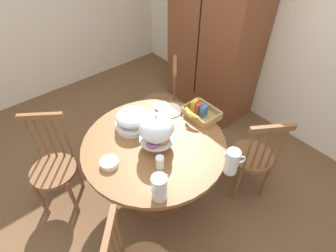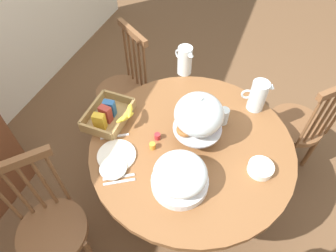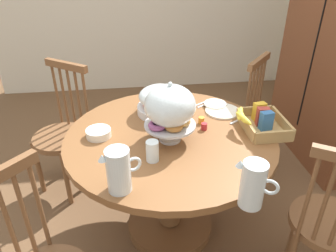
{
  "view_description": "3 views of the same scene",
  "coord_description": "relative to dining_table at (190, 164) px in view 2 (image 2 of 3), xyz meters",
  "views": [
    {
      "loc": [
        1.27,
        -0.9,
        2.32
      ],
      "look_at": [
        0.03,
        0.13,
        0.84
      ],
      "focal_mm": 28.31,
      "sensor_mm": 36.0,
      "label": 1
    },
    {
      "loc": [
        -0.97,
        -0.26,
        2.15
      ],
      "look_at": [
        0.03,
        0.13,
        0.84
      ],
      "focal_mm": 31.87,
      "sensor_mm": 36.0,
      "label": 2
    },
    {
      "loc": [
        1.58,
        -0.23,
        1.7
      ],
      "look_at": [
        -0.07,
        -0.02,
        0.74
      ],
      "focal_mm": 34.54,
      "sensor_mm": 36.0,
      "label": 3
    }
  ],
  "objects": [
    {
      "name": "pastry_stand_with_dome",
      "position": [
        0.05,
        -0.01,
        0.41
      ],
      "size": [
        0.28,
        0.28,
        0.34
      ],
      "color": "silver",
      "rests_on": "dining_table"
    },
    {
      "name": "windsor_chair_by_cabinet",
      "position": [
        0.51,
        0.74,
        -0.07
      ],
      "size": [
        0.46,
        0.46,
        0.97
      ],
      "color": "brown",
      "rests_on": "ground_plane"
    },
    {
      "name": "windsor_chair_near_window",
      "position": [
        0.64,
        -0.63,
        -0.07
      ],
      "size": [
        0.47,
        0.47,
        0.97
      ],
      "color": "brown",
      "rests_on": "ground_plane"
    },
    {
      "name": "fruit_platter_covered",
      "position": [
        -0.27,
        -0.02,
        0.3
      ],
      "size": [
        0.3,
        0.3,
        0.18
      ],
      "color": "silver",
      "rests_on": "dining_table"
    },
    {
      "name": "orange_juice_pitcher",
      "position": [
        0.59,
        0.26,
        0.31
      ],
      "size": [
        0.12,
        0.17,
        0.21
      ],
      "color": "silver",
      "rests_on": "dining_table"
    },
    {
      "name": "windsor_chair_facing_door",
      "position": [
        -0.66,
        0.62,
        -0.07
      ],
      "size": [
        0.47,
        0.47,
        0.97
      ],
      "color": "brown",
      "rests_on": "ground_plane"
    },
    {
      "name": "ground_plane",
      "position": [
        -0.03,
        0.02,
        -0.53
      ],
      "size": [
        10.0,
        10.0,
        0.0
      ],
      "primitive_type": "plane",
      "color": "brown"
    },
    {
      "name": "dinner_fork",
      "position": [
        -0.38,
        0.28,
        0.22
      ],
      "size": [
        0.1,
        0.15,
        0.01
      ],
      "primitive_type": "cube",
      "rotation": [
        0.0,
        0.0,
        8.42
      ],
      "color": "silver",
      "rests_on": "dining_table"
    },
    {
      "name": "milk_pitcher",
      "position": [
        0.43,
        -0.28,
        0.31
      ],
      "size": [
        0.11,
        0.19,
        0.21
      ],
      "color": "silver",
      "rests_on": "dining_table"
    },
    {
      "name": "soup_spoon",
      "position": [
        -0.12,
        0.45,
        0.22
      ],
      "size": [
        0.1,
        0.15,
        0.01
      ],
      "primitive_type": "cube",
      "rotation": [
        0.0,
        0.0,
        8.42
      ],
      "color": "silver",
      "rests_on": "dining_table"
    },
    {
      "name": "cereal_basket",
      "position": [
        -0.01,
        0.53,
        0.26
      ],
      "size": [
        0.32,
        0.3,
        0.12
      ],
      "color": "tan",
      "rests_on": "dining_table"
    },
    {
      "name": "drinking_glass",
      "position": [
        0.23,
        -0.12,
        0.27
      ],
      "size": [
        0.06,
        0.06,
        0.11
      ],
      "primitive_type": "cylinder",
      "color": "silver",
      "rests_on": "dining_table"
    },
    {
      "name": "china_plate_large",
      "position": [
        -0.23,
        0.37,
        0.22
      ],
      "size": [
        0.22,
        0.22,
        0.01
      ],
      "primitive_type": "cylinder",
      "color": "white",
      "rests_on": "dining_table"
    },
    {
      "name": "china_plate_small",
      "position": [
        -0.32,
        0.35,
        0.23
      ],
      "size": [
        0.15,
        0.15,
        0.01
      ],
      "primitive_type": "cylinder",
      "color": "white",
      "rests_on": "china_plate_large"
    },
    {
      "name": "dining_table",
      "position": [
        0.0,
        0.0,
        0.0
      ],
      "size": [
        1.2,
        1.2,
        0.74
      ],
      "color": "brown",
      "rests_on": "ground_plane"
    },
    {
      "name": "cereal_bowl",
      "position": [
        -0.03,
        -0.4,
        0.24
      ],
      "size": [
        0.14,
        0.14,
        0.04
      ],
      "primitive_type": "cylinder",
      "color": "white",
      "rests_on": "dining_table"
    },
    {
      "name": "jam_jar_apricot",
      "position": [
        -0.11,
        0.2,
        0.23
      ],
      "size": [
        0.04,
        0.04,
        0.04
      ],
      "primitive_type": "cylinder",
      "color": "orange",
      "rests_on": "dining_table"
    },
    {
      "name": "jam_jar_strawberry",
      "position": [
        -0.04,
        0.2,
        0.23
      ],
      "size": [
        0.04,
        0.04,
        0.04
      ],
      "primitive_type": "cylinder",
      "color": "#B7282D",
      "rests_on": "dining_table"
    },
    {
      "name": "table_knife",
      "position": [
        -0.35,
        0.3,
        0.22
      ],
      "size": [
        0.1,
        0.15,
        0.01
      ],
      "primitive_type": "cube",
      "rotation": [
        0.0,
        0.0,
        8.42
      ],
      "color": "silver",
      "rests_on": "dining_table"
    }
  ]
}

